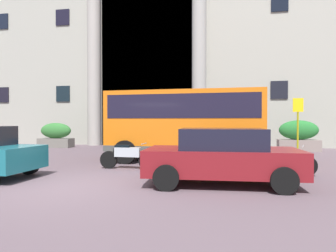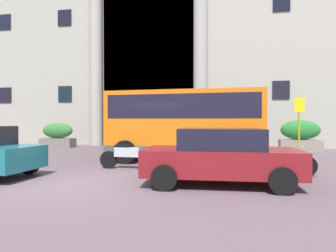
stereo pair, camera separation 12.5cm
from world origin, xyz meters
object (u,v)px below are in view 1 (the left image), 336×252
Objects in this scene: bus_stop_sign at (298,121)px; hedge_planter_far_east at (56,136)px; orange_minibus at (186,120)px; scooter_by_planter at (280,159)px; motorcycle_near_kerb at (126,156)px; parked_hatchback_near at (222,156)px; hedge_planter_west at (299,136)px.

bus_stop_sign is 1.27× the size of hedge_planter_far_east.
scooter_by_planter is at bearing -33.85° from orange_minibus.
bus_stop_sign is 7.88m from motorcycle_near_kerb.
scooter_by_planter is at bearing -31.97° from hedge_planter_far_east.
scooter_by_planter is (3.26, -2.41, -1.22)m from orange_minibus.
hedge_planter_far_east is 1.05× the size of motorcycle_near_kerb.
bus_stop_sign reaches higher than parked_hatchback_near.
hedge_planter_west is at bearing 89.73° from scooter_by_planter.
hedge_planter_west is 10.51m from parked_hatchback_near.
motorcycle_near_kerb is (-5.00, 0.02, -0.00)m from scooter_by_planter.
orange_minibus is at bearing -30.18° from hedge_planter_far_east.
bus_stop_sign is (4.69, 2.01, -0.04)m from orange_minibus.
motorcycle_near_kerb is at bearing -46.67° from hedge_planter_far_east.
scooter_by_planter is (12.10, -7.56, -0.28)m from hedge_planter_far_east.
bus_stop_sign is 1.23× the size of hedge_planter_west.
bus_stop_sign is at bearing 60.53° from parked_hatchback_near.
motorcycle_near_kerb is at bearing -164.93° from scooter_by_planter.
orange_minibus is 2.90× the size of hedge_planter_west.
motorcycle_near_kerb is (-1.74, -2.39, -1.22)m from orange_minibus.
motorcycle_near_kerb is (7.11, -7.53, -0.28)m from hedge_planter_far_east.
parked_hatchback_near is at bearing -29.73° from motorcycle_near_kerb.
hedge_planter_west reaches higher than scooter_by_planter.
hedge_planter_far_east is at bearing 134.86° from motorcycle_near_kerb.
bus_stop_sign is at bearing 87.41° from scooter_by_planter.
hedge_planter_far_east is 0.97× the size of hedge_planter_west.
bus_stop_sign reaches higher than hedge_planter_far_east.
orange_minibus is 2.35× the size of bus_stop_sign.
parked_hatchback_near is (-3.93, -9.75, -0.07)m from hedge_planter_west.
hedge_planter_west is 0.54× the size of parked_hatchback_near.
parked_hatchback_near is (-3.18, -6.37, -0.90)m from bus_stop_sign.
parked_hatchback_near is (1.51, -4.36, -0.94)m from orange_minibus.
hedge_planter_west is 1.09× the size of scooter_by_planter.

